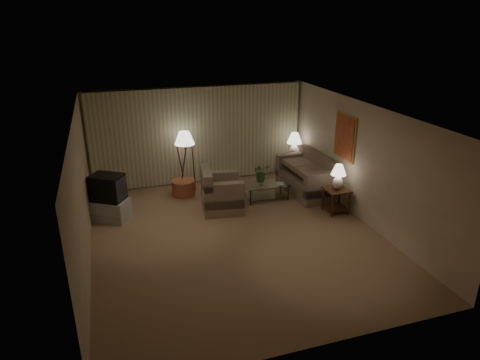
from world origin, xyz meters
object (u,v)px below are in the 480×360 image
Objects in this scene: table_lamp_far at (294,143)px; floor_lamp at (186,160)px; sofa at (306,178)px; armchair at (222,194)px; side_table_near at (336,196)px; vase at (261,182)px; tv_cabinet at (110,209)px; table_lamp_near at (338,175)px; crt_tv at (107,188)px; ottoman at (183,188)px; side_table_far at (293,164)px; coffee_table at (266,189)px.

table_lamp_far is 3.17m from floor_lamp.
armchair is at bearing -83.17° from sofa.
side_table_near is 3.92× the size of vase.
armchair is at bearing -68.69° from floor_lamp.
tv_cabinet is 3.74m from vase.
sofa is 5.05m from tv_cabinet.
table_lamp_near is 0.38× the size of floor_lamp.
armchair is 2.75m from side_table_near.
crt_tv is 3.74m from vase.
side_table_far is at bearing 5.57° from ottoman.
coffee_table is at bearing -24.60° from ottoman.
tv_cabinet is 1.64× the size of ottoman.
coffee_table is (1.26, 0.27, -0.14)m from armchair.
coffee_table is at bearing 136.52° from side_table_near.
table_lamp_far is 0.85× the size of crt_tv.
table_lamp_near is 4.02m from ottoman.
table_lamp_far is 5.35m from crt_tv.
tv_cabinet is at bearing 91.92° from armchair.
sofa is 3.24m from floor_lamp.
side_table_near is at bearing -33.15° from ottoman.
table_lamp_near reaches higher than tv_cabinet.
table_lamp_far reaches higher than coffee_table.
sofa is 3.17× the size of ottoman.
ottoman is (-3.16, 0.81, -0.21)m from sofa.
armchair is at bearing 159.22° from side_table_near.
armchair is 3.05m from table_lamp_far.
sofa is 2.23× the size of crt_tv.
armchair is at bearing -166.16° from vase.
side_table_near is 1.93m from vase.
ottoman is (-0.15, -0.31, -0.65)m from floor_lamp.
side_table_far is at bearing 0.15° from floor_lamp.
table_lamp_far is at bearing 5.57° from ottoman.
side_table_far is at bearing 45.41° from tv_cabinet.
table_lamp_far is at bearing -116.57° from side_table_far.
floor_lamp is at bearing 144.09° from vase.
armchair reaches higher than tv_cabinet.
tv_cabinet reaches higher than coffee_table.
sofa is 1.47m from table_lamp_near.
tv_cabinet is at bearing -166.69° from table_lamp_far.
ottoman is 3.98× the size of vase.
vase is at bearing 139.59° from table_lamp_near.
side_table_near reaches higher than coffee_table.
sofa is 12.63× the size of vase.
armchair is 1.25× the size of tv_cabinet.
table_lamp_far is at bearing 45.41° from crt_tv.
sofa is 3.13× the size of table_lamp_near.
crt_tv is at bearing 91.92° from armchair.
floor_lamp is 2.68× the size of ottoman.
vase is at bearing 32.04° from tv_cabinet.
floor_lamp reaches higher than table_lamp_far.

